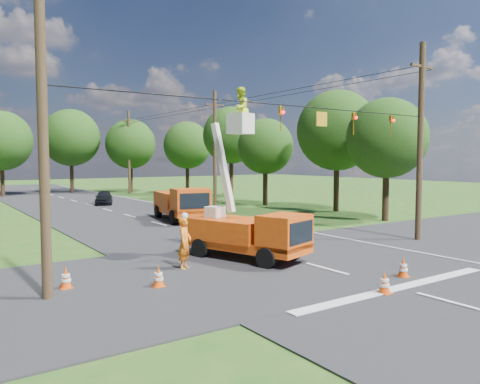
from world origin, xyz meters
TOP-DOWN VIEW (x-y plane):
  - ground at (0.00, 20.00)m, footprint 140.00×140.00m
  - road_main at (0.00, 20.00)m, footprint 12.00×100.00m
  - road_cross at (0.00, 2.00)m, footprint 56.00×10.00m
  - stop_bar at (0.00, -3.20)m, footprint 9.00×0.45m
  - edge_line at (5.60, 20.00)m, footprint 0.12×90.00m
  - bucket_truck at (-1.37, 3.17)m, footprint 3.49×5.65m
  - second_truck at (2.01, 15.68)m, footprint 3.30×6.42m
  - ground_worker at (-4.35, 3.10)m, footprint 0.86×0.85m
  - distant_car at (1.38, 29.94)m, footprint 2.71×4.05m
  - traffic_cone_0 at (-0.82, -3.31)m, footprint 0.38×0.38m
  - traffic_cone_1 at (1.39, -2.36)m, footprint 0.38×0.38m
  - traffic_cone_2 at (0.64, 7.73)m, footprint 0.38×0.38m
  - traffic_cone_3 at (-6.24, 1.33)m, footprint 0.38×0.38m
  - traffic_cone_4 at (-8.77, 2.82)m, footprint 0.38×0.38m
  - traffic_cone_6 at (3.23, 15.97)m, footprint 0.38×0.38m
  - pole_right_near at (8.50, 2.00)m, footprint 1.80×0.30m
  - pole_right_mid at (8.50, 22.00)m, footprint 1.80×0.30m
  - pole_right_far at (8.50, 42.00)m, footprint 1.80×0.30m
  - pole_left at (-9.50, 2.00)m, footprint 0.30×0.30m
  - signal_span at (2.23, 1.99)m, footprint 18.00×0.29m
  - tree_right_a at (13.50, 8.00)m, footprint 5.40×5.40m
  - tree_right_b at (15.00, 14.00)m, footprint 6.40×6.40m
  - tree_right_c at (13.20, 21.00)m, footprint 5.00×5.00m
  - tree_right_d at (14.80, 29.00)m, footprint 6.00×6.00m
  - tree_right_e at (13.80, 37.00)m, footprint 5.60×5.60m
  - tree_far_a at (-5.00, 45.00)m, footprint 6.60×6.60m
  - tree_far_b at (3.00, 47.00)m, footprint 7.00×7.00m
  - tree_far_c at (9.50, 44.00)m, footprint 6.20×6.20m

SIDE VIEW (x-z plane):
  - ground at x=0.00m, z-range 0.00..0.00m
  - road_main at x=0.00m, z-range -0.03..0.03m
  - road_cross at x=0.00m, z-range -0.04..0.04m
  - stop_bar at x=0.00m, z-range -0.01..0.01m
  - edge_line at x=5.60m, z-range -0.01..0.01m
  - traffic_cone_0 at x=-0.82m, z-range 0.00..0.71m
  - traffic_cone_1 at x=1.39m, z-range 0.00..0.71m
  - traffic_cone_2 at x=0.64m, z-range 0.00..0.71m
  - traffic_cone_3 at x=-6.24m, z-range 0.00..0.71m
  - traffic_cone_4 at x=-8.77m, z-range 0.00..0.71m
  - traffic_cone_6 at x=3.23m, z-range 0.00..0.71m
  - distant_car at x=1.38m, z-range 0.00..1.28m
  - ground_worker at x=-4.35m, z-range 0.00..2.00m
  - second_truck at x=2.01m, z-range 0.05..2.34m
  - bucket_truck at x=-1.37m, z-range -1.98..5.14m
  - pole_left at x=-9.50m, z-range 0.00..9.00m
  - pole_right_near at x=8.50m, z-range 0.11..10.11m
  - pole_right_mid at x=8.50m, z-range 0.11..10.11m
  - pole_right_far at x=8.50m, z-range 0.11..10.11m
  - tree_right_c at x=13.20m, z-range 1.40..9.23m
  - tree_right_a at x=13.50m, z-range 1.42..9.70m
  - tree_right_e at x=13.80m, z-range 1.50..10.12m
  - signal_span at x=2.23m, z-range 5.34..6.41m
  - tree_far_c at x=9.50m, z-range 1.47..10.65m
  - tree_far_a at x=-5.00m, z-range 1.44..10.94m
  - tree_right_b at x=15.00m, z-range 1.61..11.26m
  - tree_right_d at x=14.80m, z-range 1.83..11.53m
  - tree_far_b at x=3.00m, z-range 1.65..11.97m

